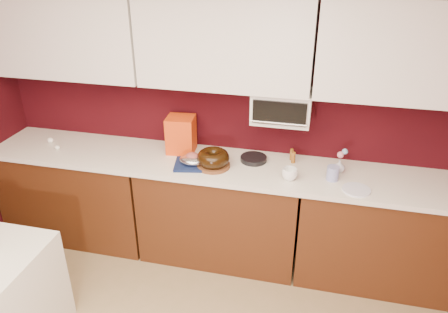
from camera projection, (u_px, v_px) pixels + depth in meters
The scene contains 28 objects.
wall_back at pixel (229, 110), 3.65m from camera, with size 4.00×0.02×2.50m, color #34070C.
base_cabinet_left at pixel (80, 193), 4.02m from camera, with size 1.31×0.58×0.86m, color #48230E.
base_cabinet_center at pixel (221, 212), 3.75m from camera, with size 1.31×0.58×0.86m, color #48230E.
base_cabinet_right at pixel (383, 234), 3.47m from camera, with size 1.31×0.58×0.86m, color #48230E.
countertop at pixel (220, 166), 3.54m from camera, with size 4.00×0.62×0.04m, color white.
upper_cabinet_left at pixel (64, 33), 3.51m from camera, with size 1.31×0.33×0.70m, color white.
upper_cabinet_center at pixel (225, 41), 3.23m from camera, with size 1.31×0.33×0.70m, color white.
upper_cabinet_right at pixel (416, 51), 2.96m from camera, with size 1.31×0.33×0.70m, color white.
toaster_oven at pixel (282, 106), 3.37m from camera, with size 0.45×0.30×0.25m, color white.
toaster_oven_door at pixel (279, 113), 3.23m from camera, with size 0.40×0.02×0.18m, color black.
toaster_oven_handle at pixel (278, 123), 3.25m from camera, with size 0.02×0.02×0.42m, color silver.
cake_base at pixel (213, 165), 3.48m from camera, with size 0.27×0.27×0.02m, color brown.
bundt_cake at pixel (213, 158), 3.45m from camera, with size 0.26×0.26×0.11m, color black.
navy_towel at pixel (193, 164), 3.50m from camera, with size 0.29×0.24×0.02m, color #131F48.
foil_ham_nest at pixel (193, 159), 3.48m from camera, with size 0.21×0.18×0.08m, color silver.
roasted_ham at pixel (193, 157), 3.47m from camera, with size 0.11×0.09×0.07m, color #9F4D48.
pandoro_box at pixel (181, 134), 3.67m from camera, with size 0.23×0.21×0.31m, color red.
dark_pan at pixel (254, 159), 3.57m from camera, with size 0.22×0.22×0.04m, color black.
coffee_mug at pixel (290, 173), 3.28m from camera, with size 0.10×0.10×0.11m, color white.
blue_jar at pixel (333, 173), 3.28m from camera, with size 0.09×0.09×0.11m, color #1B2D97.
flower_vase at pixel (339, 165), 3.39m from camera, with size 0.07×0.07×0.11m, color silver.
flower_pink at pixel (341, 155), 3.35m from camera, with size 0.05×0.05×0.05m, color #D77C8A.
flower_blue at pixel (345, 152), 3.35m from camera, with size 0.05×0.05×0.05m, color #80A9CD.
china_plate at pixel (356, 190), 3.16m from camera, with size 0.20×0.20×0.01m, color white.
amber_bottle at pixel (293, 158), 3.53m from camera, with size 0.03×0.03×0.09m, color #96591B.
egg_left at pixel (57, 147), 3.76m from camera, with size 0.05×0.04×0.04m, color white.
egg_right at pixel (50, 140), 3.88m from camera, with size 0.06×0.05×0.05m, color white.
amber_bottle_tall at pixel (292, 154), 3.57m from camera, with size 0.03×0.03×0.10m, color brown.
Camera 1 is at (0.75, -1.10, 2.55)m, focal length 35.00 mm.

